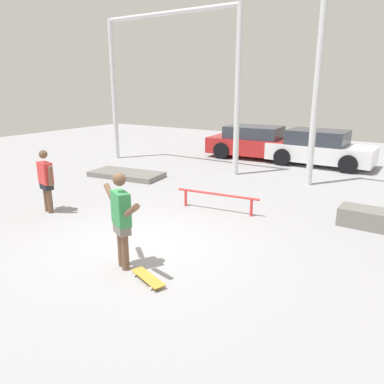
# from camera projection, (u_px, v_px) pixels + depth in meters

# --- Properties ---
(ground_plane) EXTENTS (36.00, 36.00, 0.00)m
(ground_plane) POSITION_uv_depth(u_px,v_px,m) (139.00, 249.00, 7.36)
(ground_plane) COLOR #9E9EA3
(skateboarder) EXTENTS (1.39, 0.76, 1.72)m
(skateboarder) POSITION_uv_depth(u_px,v_px,m) (121.00, 217.00, 6.38)
(skateboarder) COLOR brown
(skateboarder) RESTS_ON ground_plane
(skateboard) EXTENTS (0.81, 0.47, 0.08)m
(skateboard) POSITION_uv_depth(u_px,v_px,m) (148.00, 278.00, 6.16)
(skateboard) COLOR gold
(skateboard) RESTS_ON ground_plane
(manual_pad) EXTENTS (2.70, 1.52, 0.18)m
(manual_pad) POSITION_uv_depth(u_px,v_px,m) (127.00, 174.00, 13.14)
(manual_pad) COLOR slate
(manual_pad) RESTS_ON ground_plane
(grind_rail) EXTENTS (2.20, 0.32, 0.48)m
(grind_rail) POSITION_uv_depth(u_px,v_px,m) (217.00, 197.00, 9.51)
(grind_rail) COLOR red
(grind_rail) RESTS_ON ground_plane
(canopy_support_left) EXTENTS (6.00, 0.20, 5.69)m
(canopy_support_left) POSITION_uv_depth(u_px,v_px,m) (169.00, 74.00, 14.06)
(canopy_support_left) COLOR silver
(canopy_support_left) RESTS_ON ground_plane
(parked_car_red) EXTENTS (4.33, 2.28, 1.39)m
(parked_car_red) POSITION_uv_depth(u_px,v_px,m) (256.00, 143.00, 16.39)
(parked_car_red) COLOR red
(parked_car_red) RESTS_ON ground_plane
(parked_car_white) EXTENTS (4.04, 1.96, 1.40)m
(parked_car_white) POSITION_uv_depth(u_px,v_px,m) (320.00, 148.00, 14.88)
(parked_car_white) COLOR white
(parked_car_white) RESTS_ON ground_plane
(bystander) EXTENTS (0.78, 0.31, 1.59)m
(bystander) POSITION_uv_depth(u_px,v_px,m) (46.00, 179.00, 9.30)
(bystander) COLOR brown
(bystander) RESTS_ON ground_plane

